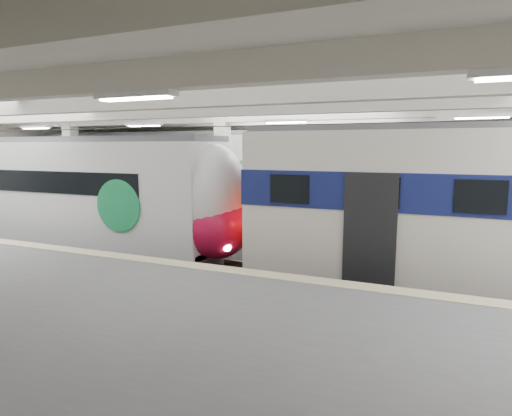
% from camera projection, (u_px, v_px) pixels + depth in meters
% --- Properties ---
extents(station_hall, '(36.00, 24.00, 5.75)m').
position_uv_depth(station_hall, '(240.00, 177.00, 11.56)').
color(station_hall, black).
rests_on(station_hall, ground).
extents(modern_emu, '(13.69, 2.83, 4.42)m').
position_uv_depth(modern_emu, '(96.00, 198.00, 15.92)').
color(modern_emu, silver).
rests_on(modern_emu, ground).
extents(far_train, '(15.03, 3.11, 4.75)m').
position_uv_depth(far_train, '(182.00, 180.00, 20.80)').
color(far_train, silver).
rests_on(far_train, ground).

